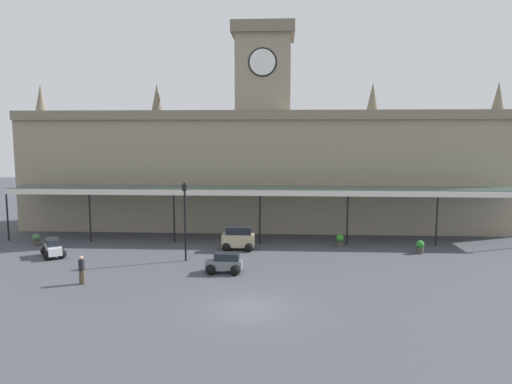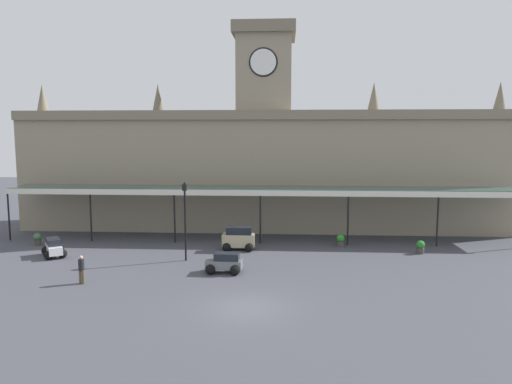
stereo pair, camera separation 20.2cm
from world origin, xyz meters
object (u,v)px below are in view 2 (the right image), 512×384
object	(u,v)px
victorian_lamppost	(185,213)
car_white_estate	(54,249)
planter_by_canopy	(420,247)
pedestrian_crossing_forecourt	(81,268)
planter_near_kerb	(340,240)
planter_forecourt_centre	(37,239)
car_beige_van	(239,239)
car_grey_estate	(225,264)

from	to	relation	value
victorian_lamppost	car_white_estate	bearing A→B (deg)	176.73
victorian_lamppost	planter_by_canopy	world-z (taller)	victorian_lamppost
pedestrian_crossing_forecourt	planter_near_kerb	xyz separation A→B (m)	(16.06, 10.13, -0.42)
planter_forecourt_centre	pedestrian_crossing_forecourt	bearing A→B (deg)	-50.46
planter_near_kerb	planter_by_canopy	distance (m)	5.84
car_beige_van	planter_near_kerb	xyz separation A→B (m)	(7.75, 1.55, -0.32)
car_beige_van	car_grey_estate	size ratio (longest dim) A/B	1.05
planter_by_canopy	car_beige_van	bearing A→B (deg)	179.09
car_beige_van	planter_by_canopy	bearing A→B (deg)	-0.91
planter_near_kerb	planter_forecourt_centre	xyz separation A→B (m)	(-23.64, -0.95, 0.00)
planter_by_canopy	car_white_estate	bearing A→B (deg)	-174.70
car_beige_van	car_grey_estate	xyz separation A→B (m)	(-0.31, -5.91, -0.24)
car_grey_estate	car_white_estate	size ratio (longest dim) A/B	0.94
car_beige_van	pedestrian_crossing_forecourt	size ratio (longest dim) A/B	1.44
pedestrian_crossing_forecourt	planter_by_canopy	bearing A→B (deg)	21.17
victorian_lamppost	planter_near_kerb	xyz separation A→B (m)	(11.09, 4.74, -2.84)
planter_forecourt_centre	planter_by_canopy	size ratio (longest dim) A/B	1.00
planter_forecourt_centre	car_grey_estate	bearing A→B (deg)	-22.66
car_beige_van	pedestrian_crossing_forecourt	bearing A→B (deg)	-134.05
victorian_lamppost	planter_forecourt_centre	distance (m)	13.42
planter_near_kerb	planter_forecourt_centre	bearing A→B (deg)	-177.70
pedestrian_crossing_forecourt	victorian_lamppost	distance (m)	7.73
pedestrian_crossing_forecourt	victorian_lamppost	bearing A→B (deg)	47.31
car_beige_van	victorian_lamppost	distance (m)	5.26
pedestrian_crossing_forecourt	planter_by_canopy	size ratio (longest dim) A/B	1.74
car_grey_estate	car_white_estate	xyz separation A→B (m)	(-12.63, 3.26, 0.00)
planter_near_kerb	pedestrian_crossing_forecourt	bearing A→B (deg)	-147.75
car_beige_van	planter_near_kerb	world-z (taller)	car_beige_van
car_white_estate	pedestrian_crossing_forecourt	size ratio (longest dim) A/B	1.45
car_beige_van	car_grey_estate	bearing A→B (deg)	-92.97
car_white_estate	planter_by_canopy	bearing A→B (deg)	5.30
car_grey_estate	planter_forecourt_centre	xyz separation A→B (m)	(-15.58, 6.51, -0.07)
planter_near_kerb	planter_by_canopy	xyz separation A→B (m)	(5.57, -1.76, 0.00)
car_beige_van	planter_by_canopy	xyz separation A→B (m)	(13.32, -0.21, -0.32)
car_white_estate	pedestrian_crossing_forecourt	xyz separation A→B (m)	(4.63, -5.94, 0.34)
car_white_estate	planter_forecourt_centre	bearing A→B (deg)	132.31
car_beige_van	planter_by_canopy	distance (m)	13.33
pedestrian_crossing_forecourt	planter_near_kerb	distance (m)	18.99
car_white_estate	pedestrian_crossing_forecourt	bearing A→B (deg)	-52.08
car_grey_estate	planter_by_canopy	xyz separation A→B (m)	(13.63, 5.70, -0.07)
car_white_estate	planter_by_canopy	size ratio (longest dim) A/B	2.53
victorian_lamppost	planter_near_kerb	bearing A→B (deg)	23.16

